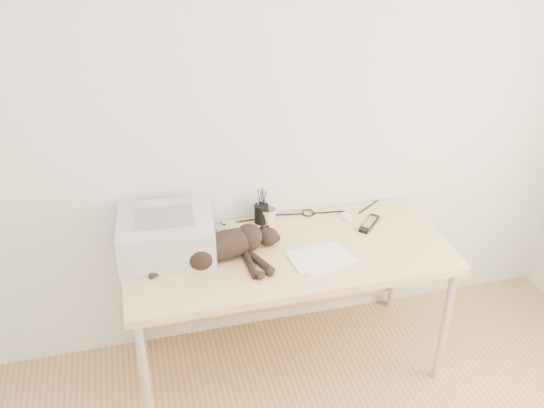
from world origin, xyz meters
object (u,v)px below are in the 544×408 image
object	(u,v)px
cat	(223,248)
mug	(268,216)
desk	(283,263)
pen_cup	(261,213)
printer	(167,235)
mouse	(347,215)

from	to	relation	value
cat	mug	distance (m)	0.40
cat	desk	bearing A→B (deg)	-0.47
mug	pen_cup	xyz separation A→B (m)	(-0.03, 0.01, 0.01)
desk	printer	distance (m)	0.62
desk	cat	size ratio (longest dim) A/B	2.40
pen_cup	printer	bearing A→B (deg)	-161.68
desk	mouse	size ratio (longest dim) A/B	16.22
cat	pen_cup	xyz separation A→B (m)	(0.25, 0.29, -0.01)
desk	mug	distance (m)	0.26
pen_cup	mug	bearing A→B (deg)	-17.71
desk	mouse	bearing A→B (deg)	18.85
cat	pen_cup	world-z (taller)	pen_cup
desk	mouse	xyz separation A→B (m)	(0.39, 0.13, 0.15)
mouse	desk	bearing A→B (deg)	-164.78
printer	mug	world-z (taller)	printer
printer	mouse	world-z (taller)	printer
cat	mug	world-z (taller)	cat
pen_cup	cat	bearing A→B (deg)	-131.48
printer	cat	distance (m)	0.28
printer	pen_cup	distance (m)	0.54
mug	cat	bearing A→B (deg)	-136.25
desk	pen_cup	bearing A→B (deg)	107.44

